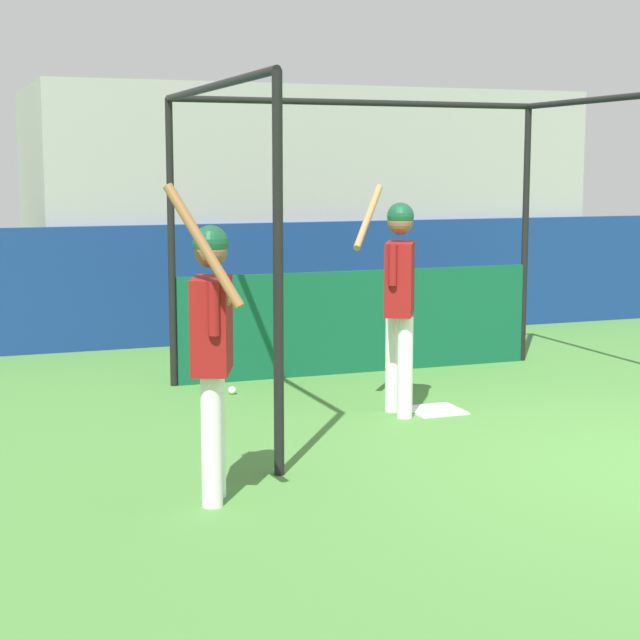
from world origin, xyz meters
name	(u,v)px	position (x,y,z in m)	size (l,w,h in m)	color
outfield_wall	(341,279)	(0.00, 6.26, 0.71)	(24.00, 0.12, 1.42)	navy
bleacher_section	(296,206)	(0.00, 7.92, 1.54)	(7.05, 3.20, 3.10)	#9E9E99
batting_cage	(383,265)	(-0.71, 3.37, 1.15)	(3.91, 3.27, 2.74)	black
home_plate	(435,410)	(-0.77, 2.11, 0.01)	(0.44, 0.44, 0.02)	white
player_batter	(399,287)	(-1.12, 2.13, 1.09)	(0.59, 0.97, 1.93)	white
player_waiting	(212,338)	(-3.20, 0.35, 1.05)	(0.51, 0.78, 2.00)	white
baseball	(232,390)	(-2.22, 3.39, 0.04)	(0.07, 0.07, 0.07)	white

